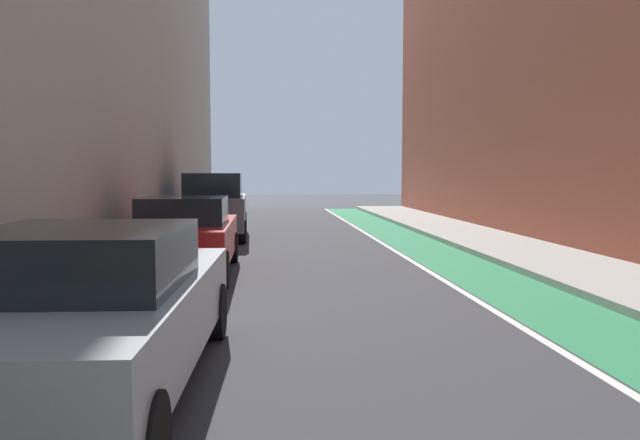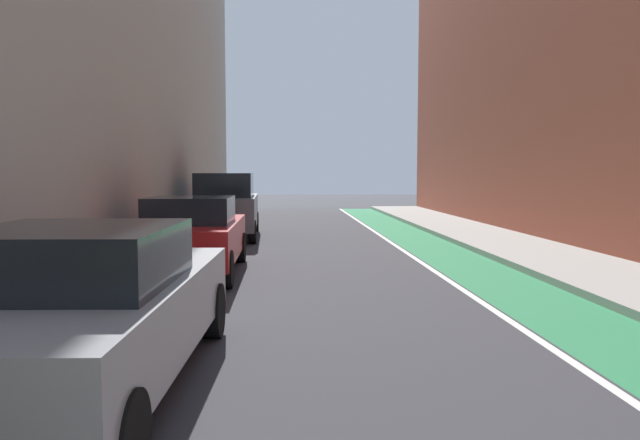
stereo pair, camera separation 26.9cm
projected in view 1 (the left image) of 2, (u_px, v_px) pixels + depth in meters
The scene contains 7 objects.
ground_plane at pixel (328, 277), 11.87m from camera, with size 88.60×88.60×0.00m, color #38383D.
bike_lane_paint at pixel (449, 260), 14.12m from camera, with size 1.60×40.27×0.00m, color #2D8451.
lane_divider_stripe at pixel (411, 260), 14.05m from camera, with size 0.12×40.27×0.00m, color white.
sidewalk_right at pixel (537, 256), 14.30m from camera, with size 2.57×40.27×0.14m, color #A8A59E.
parked_sedan_silver at pixel (90, 309), 5.47m from camera, with size 2.13×4.82×1.53m.
parked_sedan_red at pixel (186, 235), 12.01m from camera, with size 1.85×4.28×1.53m.
parked_suv_gray at pixel (214, 205), 18.85m from camera, with size 2.01×4.68×1.98m.
Camera 1 is at (-1.19, 4.44, 2.00)m, focal length 34.68 mm.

